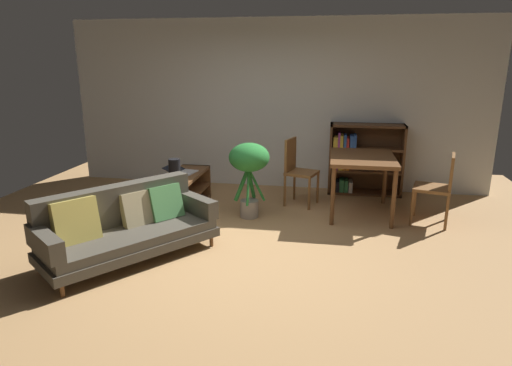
{
  "coord_description": "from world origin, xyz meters",
  "views": [
    {
      "loc": [
        0.93,
        -4.48,
        2.06
      ],
      "look_at": [
        0.08,
        0.42,
        0.66
      ],
      "focal_mm": 30.95,
      "sensor_mm": 36.0,
      "label": 1
    }
  ],
  "objects_px": {
    "media_console": "(185,192)",
    "desk_speaker": "(175,169)",
    "dining_chair_far": "(439,185)",
    "bookshelf": "(360,159)",
    "open_laptop": "(182,171)",
    "fabric_couch": "(126,225)",
    "dining_table": "(362,163)",
    "dining_chair_near": "(297,168)",
    "potted_floor_plant": "(249,164)"
  },
  "relations": [
    {
      "from": "desk_speaker",
      "to": "dining_chair_far",
      "type": "bearing_deg",
      "value": 2.95
    },
    {
      "from": "fabric_couch",
      "to": "open_laptop",
      "type": "height_order",
      "value": "fabric_couch"
    },
    {
      "from": "media_console",
      "to": "dining_chair_far",
      "type": "distance_m",
      "value": 3.42
    },
    {
      "from": "open_laptop",
      "to": "dining_table",
      "type": "distance_m",
      "value": 2.52
    },
    {
      "from": "desk_speaker",
      "to": "dining_table",
      "type": "xyz_separation_m",
      "value": [
        2.5,
        0.42,
        0.08
      ]
    },
    {
      "from": "media_console",
      "to": "desk_speaker",
      "type": "xyz_separation_m",
      "value": [
        -0.05,
        -0.22,
        0.39
      ]
    },
    {
      "from": "dining_table",
      "to": "bookshelf",
      "type": "xyz_separation_m",
      "value": [
        0.04,
        1.03,
        -0.17
      ]
    },
    {
      "from": "dining_table",
      "to": "dining_chair_far",
      "type": "bearing_deg",
      "value": -14.23
    },
    {
      "from": "open_laptop",
      "to": "potted_floor_plant",
      "type": "height_order",
      "value": "potted_floor_plant"
    },
    {
      "from": "fabric_couch",
      "to": "dining_table",
      "type": "bearing_deg",
      "value": 36.08
    },
    {
      "from": "dining_chair_near",
      "to": "dining_chair_far",
      "type": "bearing_deg",
      "value": -15.62
    },
    {
      "from": "bookshelf",
      "to": "desk_speaker",
      "type": "bearing_deg",
      "value": -150.38
    },
    {
      "from": "dining_chair_near",
      "to": "bookshelf",
      "type": "bearing_deg",
      "value": 38.8
    },
    {
      "from": "potted_floor_plant",
      "to": "dining_chair_near",
      "type": "distance_m",
      "value": 0.91
    },
    {
      "from": "open_laptop",
      "to": "bookshelf",
      "type": "bearing_deg",
      "value": 24.1
    },
    {
      "from": "potted_floor_plant",
      "to": "bookshelf",
      "type": "bearing_deg",
      "value": 43.33
    },
    {
      "from": "open_laptop",
      "to": "potted_floor_plant",
      "type": "relative_size",
      "value": 0.46
    },
    {
      "from": "dining_table",
      "to": "dining_chair_far",
      "type": "height_order",
      "value": "dining_chair_far"
    },
    {
      "from": "dining_table",
      "to": "bookshelf",
      "type": "bearing_deg",
      "value": 87.89
    },
    {
      "from": "potted_floor_plant",
      "to": "media_console",
      "type": "bearing_deg",
      "value": 168.05
    },
    {
      "from": "open_laptop",
      "to": "fabric_couch",
      "type": "bearing_deg",
      "value": -91.04
    },
    {
      "from": "open_laptop",
      "to": "dining_table",
      "type": "bearing_deg",
      "value": 2.62
    },
    {
      "from": "potted_floor_plant",
      "to": "dining_chair_far",
      "type": "bearing_deg",
      "value": 3.81
    },
    {
      "from": "dining_chair_far",
      "to": "bookshelf",
      "type": "xyz_separation_m",
      "value": [
        -0.91,
        1.27,
        0.02
      ]
    },
    {
      "from": "media_console",
      "to": "bookshelf",
      "type": "bearing_deg",
      "value": 26.09
    },
    {
      "from": "media_console",
      "to": "potted_floor_plant",
      "type": "bearing_deg",
      "value": -11.95
    },
    {
      "from": "bookshelf",
      "to": "fabric_couch",
      "type": "bearing_deg",
      "value": -131.88
    },
    {
      "from": "media_console",
      "to": "open_laptop",
      "type": "xyz_separation_m",
      "value": [
        -0.06,
        0.08,
        0.28
      ]
    },
    {
      "from": "fabric_couch",
      "to": "bookshelf",
      "type": "height_order",
      "value": "bookshelf"
    },
    {
      "from": "dining_table",
      "to": "dining_chair_near",
      "type": "xyz_separation_m",
      "value": [
        -0.9,
        0.28,
        -0.17
      ]
    },
    {
      "from": "dining_table",
      "to": "dining_chair_near",
      "type": "distance_m",
      "value": 0.95
    },
    {
      "from": "media_console",
      "to": "desk_speaker",
      "type": "height_order",
      "value": "desk_speaker"
    },
    {
      "from": "dining_chair_near",
      "to": "desk_speaker",
      "type": "bearing_deg",
      "value": -156.64
    },
    {
      "from": "dining_chair_far",
      "to": "bookshelf",
      "type": "relative_size",
      "value": 0.81
    },
    {
      "from": "desk_speaker",
      "to": "dining_chair_far",
      "type": "xyz_separation_m",
      "value": [
        3.46,
        0.18,
        -0.11
      ]
    },
    {
      "from": "media_console",
      "to": "dining_table",
      "type": "distance_m",
      "value": 2.51
    },
    {
      "from": "potted_floor_plant",
      "to": "dining_table",
      "type": "relative_size",
      "value": 0.9
    },
    {
      "from": "dining_chair_near",
      "to": "dining_chair_far",
      "type": "distance_m",
      "value": 1.92
    },
    {
      "from": "desk_speaker",
      "to": "dining_chair_near",
      "type": "bearing_deg",
      "value": 23.36
    },
    {
      "from": "fabric_couch",
      "to": "dining_chair_near",
      "type": "height_order",
      "value": "dining_chair_near"
    },
    {
      "from": "dining_chair_far",
      "to": "bookshelf",
      "type": "height_order",
      "value": "bookshelf"
    },
    {
      "from": "media_console",
      "to": "open_laptop",
      "type": "height_order",
      "value": "open_laptop"
    },
    {
      "from": "desk_speaker",
      "to": "dining_chair_far",
      "type": "distance_m",
      "value": 3.46
    },
    {
      "from": "bookshelf",
      "to": "potted_floor_plant",
      "type": "bearing_deg",
      "value": -136.67
    },
    {
      "from": "open_laptop",
      "to": "desk_speaker",
      "type": "relative_size",
      "value": 1.73
    },
    {
      "from": "fabric_couch",
      "to": "open_laptop",
      "type": "xyz_separation_m",
      "value": [
        0.03,
        1.74,
        0.16
      ]
    },
    {
      "from": "media_console",
      "to": "potted_floor_plant",
      "type": "xyz_separation_m",
      "value": [
        0.98,
        -0.21,
        0.49
      ]
    },
    {
      "from": "fabric_couch",
      "to": "media_console",
      "type": "bearing_deg",
      "value": 86.97
    },
    {
      "from": "open_laptop",
      "to": "dining_chair_near",
      "type": "distance_m",
      "value": 1.66
    },
    {
      "from": "fabric_couch",
      "to": "bookshelf",
      "type": "bearing_deg",
      "value": 48.12
    }
  ]
}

